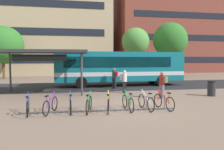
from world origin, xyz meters
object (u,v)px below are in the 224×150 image
at_px(parked_bicycle_silver_6, 146,102).
at_px(transit_shelter, 43,53).
at_px(street_tree_0, 136,41).
at_px(street_tree_1, 170,40).
at_px(parked_bicycle_green_5, 128,102).
at_px(street_tree_2, 3,45).
at_px(parked_bicycle_blue_2, 71,104).
at_px(parked_bicycle_green_3, 89,104).
at_px(trash_bin, 212,88).
at_px(commuter_olive_pack_0, 162,83).
at_px(commuter_grey_pack_2, 124,80).
at_px(parked_bicycle_purple_1, 51,105).
at_px(city_bus, 120,67).
at_px(parked_bicycle_red_7, 164,102).
at_px(parked_bicycle_blue_0, 28,106).
at_px(parked_bicycle_yellow_4, 108,104).
at_px(commuter_red_pack_1, 114,77).

distance_m(parked_bicycle_silver_6, transit_shelter, 8.77).
height_order(street_tree_0, street_tree_1, street_tree_1).
relative_size(parked_bicycle_green_5, street_tree_2, 0.25).
distance_m(parked_bicycle_blue_2, parked_bicycle_green_5, 2.78).
relative_size(parked_bicycle_green_3, street_tree_1, 0.22).
bearing_deg(trash_bin, parked_bicycle_green_5, -156.06).
bearing_deg(street_tree_1, commuter_olive_pack_0, -116.63).
bearing_deg(parked_bicycle_blue_2, parked_bicycle_silver_6, -94.14).
bearing_deg(transit_shelter, street_tree_0, 50.12).
height_order(commuter_grey_pack_2, street_tree_0, street_tree_0).
distance_m(parked_bicycle_green_5, parked_bicycle_silver_6, 0.92).
bearing_deg(parked_bicycle_green_3, transit_shelter, 37.10).
xyz_separation_m(parked_bicycle_purple_1, parked_bicycle_green_3, (1.77, -0.09, 0.00)).
height_order(parked_bicycle_green_3, commuter_grey_pack_2, commuter_grey_pack_2).
distance_m(parked_bicycle_purple_1, commuter_grey_pack_2, 7.12).
distance_m(city_bus, parked_bicycle_red_7, 9.94).
distance_m(transit_shelter, street_tree_0, 15.95).
xyz_separation_m(city_bus, transit_shelter, (-6.55, -3.66, 1.20)).
distance_m(parked_bicycle_blue_0, street_tree_1, 25.02).
bearing_deg(parked_bicycle_silver_6, parked_bicycle_purple_1, 81.48).
bearing_deg(commuter_olive_pack_0, street_tree_2, 8.65).
distance_m(parked_bicycle_purple_1, street_tree_2, 21.28).
relative_size(parked_bicycle_yellow_4, transit_shelter, 0.27).
relative_size(transit_shelter, commuter_red_pack_1, 3.61).
bearing_deg(city_bus, street_tree_1, 42.67).
relative_size(parked_bicycle_blue_0, parked_bicycle_silver_6, 1.00).
distance_m(parked_bicycle_purple_1, commuter_olive_pack_0, 7.21).
bearing_deg(street_tree_1, parked_bicycle_red_7, -115.95).
distance_m(transit_shelter, commuter_olive_pack_0, 8.68).
height_order(commuter_red_pack_1, street_tree_2, street_tree_2).
bearing_deg(street_tree_1, parked_bicycle_purple_1, -128.06).
relative_size(parked_bicycle_green_3, commuter_olive_pack_0, 0.98).
xyz_separation_m(parked_bicycle_green_3, trash_bin, (8.59, 3.05, 0.13)).
relative_size(parked_bicycle_green_3, parked_bicycle_green_5, 0.98).
height_order(parked_bicycle_blue_2, parked_bicycle_green_5, same).
bearing_deg(parked_bicycle_blue_0, parked_bicycle_green_5, -98.07).
height_order(parked_bicycle_green_5, transit_shelter, transit_shelter).
xyz_separation_m(commuter_olive_pack_0, commuter_grey_pack_2, (-1.91, 2.57, -0.02)).
bearing_deg(parked_bicycle_blue_0, parked_bicycle_yellow_4, -99.84).
bearing_deg(parked_bicycle_green_3, street_tree_2, 38.55).
xyz_separation_m(parked_bicycle_green_3, parked_bicycle_green_5, (1.92, 0.09, 0.00)).
bearing_deg(commuter_olive_pack_0, parked_bicycle_purple_1, 79.59).
xyz_separation_m(commuter_olive_pack_0, street_tree_2, (-14.55, 16.64, 3.39)).
relative_size(parked_bicycle_purple_1, parked_bicycle_red_7, 0.98).
distance_m(parked_bicycle_green_3, parked_bicycle_red_7, 3.76).
height_order(parked_bicycle_green_3, parked_bicycle_green_5, same).
relative_size(parked_bicycle_blue_2, street_tree_2, 0.25).
bearing_deg(street_tree_2, street_tree_0, -4.56).
height_order(parked_bicycle_red_7, commuter_olive_pack_0, commuter_olive_pack_0).
bearing_deg(parked_bicycle_blue_0, street_tree_0, -38.29).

